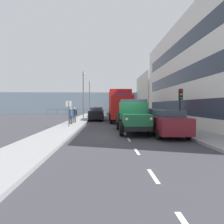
{
  "coord_description": "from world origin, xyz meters",
  "views": [
    {
      "loc": [
        1.36,
        12.88,
        2.03
      ],
      "look_at": [
        0.52,
        -12.56,
        1.1
      ],
      "focal_mm": 30.44,
      "sensor_mm": 36.0,
      "label": 1
    }
  ],
  "objects_px": {
    "truck_vintage_green": "(133,117)",
    "car_black_oppositeside_0": "(96,114)",
    "pedestrian_strolling": "(71,114)",
    "car_grey_oppositeside_1": "(98,112)",
    "traffic_light_near": "(180,100)",
    "lorry_cargo_red": "(120,105)",
    "street_sign": "(69,109)",
    "car_maroon_kerbside_near": "(166,122)",
    "car_navy_kerbside_1": "(147,117)",
    "lamp_post_far": "(90,95)",
    "pedestrian_in_dark_coat": "(75,114)",
    "lamp_post_promenade": "(83,91)"
  },
  "relations": [
    {
      "from": "car_grey_oppositeside_1",
      "to": "pedestrian_strolling",
      "type": "xyz_separation_m",
      "value": [
        2.18,
        13.11,
        0.21
      ]
    },
    {
      "from": "car_maroon_kerbside_near",
      "to": "street_sign",
      "type": "bearing_deg",
      "value": -31.18
    },
    {
      "from": "car_navy_kerbside_1",
      "to": "street_sign",
      "type": "height_order",
      "value": "street_sign"
    },
    {
      "from": "car_maroon_kerbside_near",
      "to": "lorry_cargo_red",
      "type": "bearing_deg",
      "value": -78.64
    },
    {
      "from": "lorry_cargo_red",
      "to": "car_black_oppositeside_0",
      "type": "distance_m",
      "value": 3.69
    },
    {
      "from": "lorry_cargo_red",
      "to": "lamp_post_far",
      "type": "bearing_deg",
      "value": -71.76
    },
    {
      "from": "car_navy_kerbside_1",
      "to": "pedestrian_in_dark_coat",
      "type": "distance_m",
      "value": 7.75
    },
    {
      "from": "car_navy_kerbside_1",
      "to": "street_sign",
      "type": "xyz_separation_m",
      "value": [
        7.2,
        1.23,
        0.79
      ]
    },
    {
      "from": "pedestrian_in_dark_coat",
      "to": "lamp_post_far",
      "type": "height_order",
      "value": "lamp_post_far"
    },
    {
      "from": "car_navy_kerbside_1",
      "to": "car_grey_oppositeside_1",
      "type": "height_order",
      "value": "same"
    },
    {
      "from": "car_maroon_kerbside_near",
      "to": "street_sign",
      "type": "relative_size",
      "value": 2.02
    },
    {
      "from": "car_black_oppositeside_0",
      "to": "street_sign",
      "type": "height_order",
      "value": "street_sign"
    },
    {
      "from": "car_maroon_kerbside_near",
      "to": "pedestrian_strolling",
      "type": "xyz_separation_m",
      "value": [
        7.39,
        -6.45,
        0.21
      ]
    },
    {
      "from": "car_grey_oppositeside_1",
      "to": "street_sign",
      "type": "bearing_deg",
      "value": 82.56
    },
    {
      "from": "car_maroon_kerbside_near",
      "to": "pedestrian_strolling",
      "type": "bearing_deg",
      "value": -41.12
    },
    {
      "from": "truck_vintage_green",
      "to": "car_black_oppositeside_0",
      "type": "relative_size",
      "value": 1.23
    },
    {
      "from": "car_grey_oppositeside_1",
      "to": "traffic_light_near",
      "type": "xyz_separation_m",
      "value": [
        -7.35,
        16.54,
        1.58
      ]
    },
    {
      "from": "car_maroon_kerbside_near",
      "to": "car_navy_kerbside_1",
      "type": "xyz_separation_m",
      "value": [
        -0.0,
        -5.59,
        -0.0
      ]
    },
    {
      "from": "car_maroon_kerbside_near",
      "to": "traffic_light_near",
      "type": "relative_size",
      "value": 1.42
    },
    {
      "from": "truck_vintage_green",
      "to": "pedestrian_strolling",
      "type": "relative_size",
      "value": 3.46
    },
    {
      "from": "car_maroon_kerbside_near",
      "to": "street_sign",
      "type": "height_order",
      "value": "street_sign"
    },
    {
      "from": "lamp_post_far",
      "to": "street_sign",
      "type": "distance_m",
      "value": 22.0
    },
    {
      "from": "car_maroon_kerbside_near",
      "to": "car_black_oppositeside_0",
      "type": "relative_size",
      "value": 0.99
    },
    {
      "from": "car_maroon_kerbside_near",
      "to": "car_navy_kerbside_1",
      "type": "relative_size",
      "value": 1.0
    },
    {
      "from": "lorry_cargo_red",
      "to": "car_black_oppositeside_0",
      "type": "bearing_deg",
      "value": -31.45
    },
    {
      "from": "car_grey_oppositeside_1",
      "to": "pedestrian_strolling",
      "type": "height_order",
      "value": "pedestrian_strolling"
    },
    {
      "from": "pedestrian_in_dark_coat",
      "to": "lamp_post_promenade",
      "type": "bearing_deg",
      "value": -90.67
    },
    {
      "from": "street_sign",
      "to": "traffic_light_near",
      "type": "bearing_deg",
      "value": 171.89
    },
    {
      "from": "pedestrian_in_dark_coat",
      "to": "truck_vintage_green",
      "type": "bearing_deg",
      "value": 128.01
    },
    {
      "from": "car_maroon_kerbside_near",
      "to": "traffic_light_near",
      "type": "xyz_separation_m",
      "value": [
        -2.14,
        -3.02,
        1.58
      ]
    },
    {
      "from": "pedestrian_strolling",
      "to": "pedestrian_in_dark_coat",
      "type": "bearing_deg",
      "value": -92.69
    },
    {
      "from": "traffic_light_near",
      "to": "lamp_post_promenade",
      "type": "relative_size",
      "value": 0.47
    },
    {
      "from": "car_black_oppositeside_0",
      "to": "street_sign",
      "type": "relative_size",
      "value": 2.04
    },
    {
      "from": "car_black_oppositeside_0",
      "to": "street_sign",
      "type": "bearing_deg",
      "value": 76.95
    },
    {
      "from": "car_navy_kerbside_1",
      "to": "lamp_post_far",
      "type": "xyz_separation_m",
      "value": [
        7.21,
        -20.63,
        3.24
      ]
    },
    {
      "from": "car_navy_kerbside_1",
      "to": "pedestrian_in_dark_coat",
      "type": "relative_size",
      "value": 2.82
    },
    {
      "from": "car_grey_oppositeside_1",
      "to": "street_sign",
      "type": "xyz_separation_m",
      "value": [
        1.99,
        15.21,
        0.79
      ]
    },
    {
      "from": "car_black_oppositeside_0",
      "to": "lamp_post_promenade",
      "type": "height_order",
      "value": "lamp_post_promenade"
    },
    {
      "from": "car_maroon_kerbside_near",
      "to": "pedestrian_in_dark_coat",
      "type": "xyz_separation_m",
      "value": [
        7.31,
        -8.15,
        0.2
      ]
    },
    {
      "from": "lamp_post_promenade",
      "to": "street_sign",
      "type": "height_order",
      "value": "lamp_post_promenade"
    },
    {
      "from": "car_maroon_kerbside_near",
      "to": "lamp_post_promenade",
      "type": "xyz_separation_m",
      "value": [
        7.22,
        -15.67,
        3.25
      ]
    },
    {
      "from": "car_navy_kerbside_1",
      "to": "lamp_post_promenade",
      "type": "relative_size",
      "value": 0.68
    },
    {
      "from": "pedestrian_strolling",
      "to": "car_grey_oppositeside_1",
      "type": "bearing_deg",
      "value": -99.44
    },
    {
      "from": "pedestrian_strolling",
      "to": "lorry_cargo_red",
      "type": "bearing_deg",
      "value": -137.94
    },
    {
      "from": "pedestrian_strolling",
      "to": "lamp_post_far",
      "type": "xyz_separation_m",
      "value": [
        -0.18,
        -19.77,
        3.03
      ]
    },
    {
      "from": "car_black_oppositeside_0",
      "to": "lamp_post_far",
      "type": "distance_m",
      "value": 13.83
    },
    {
      "from": "car_grey_oppositeside_1",
      "to": "traffic_light_near",
      "type": "bearing_deg",
      "value": 113.97
    },
    {
      "from": "traffic_light_near",
      "to": "car_grey_oppositeside_1",
      "type": "bearing_deg",
      "value": -66.03
    },
    {
      "from": "traffic_light_near",
      "to": "street_sign",
      "type": "relative_size",
      "value": 1.42
    },
    {
      "from": "truck_vintage_green",
      "to": "lamp_post_promenade",
      "type": "distance_m",
      "value": 15.55
    }
  ]
}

